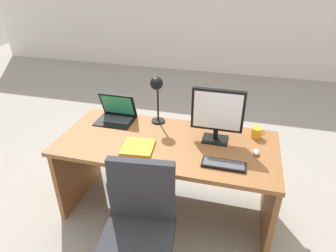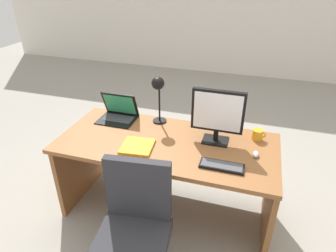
% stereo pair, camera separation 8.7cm
% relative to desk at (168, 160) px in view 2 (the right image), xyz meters
% --- Properties ---
extents(ground, '(12.00, 12.00, 0.00)m').
position_rel_desk_xyz_m(ground, '(0.00, 1.45, -0.52)').
color(ground, gray).
extents(desk, '(1.73, 0.79, 0.73)m').
position_rel_desk_xyz_m(desk, '(0.00, 0.00, 0.00)').
color(desk, brown).
rests_on(desk, ground).
extents(monitor, '(0.40, 0.16, 0.43)m').
position_rel_desk_xyz_m(monitor, '(0.37, 0.07, 0.46)').
color(monitor, black).
rests_on(monitor, desk).
extents(laptop, '(0.33, 0.26, 0.24)m').
position_rel_desk_xyz_m(laptop, '(-0.54, 0.21, 0.28)').
color(laptop, black).
rests_on(laptop, desk).
extents(keyboard, '(0.31, 0.11, 0.02)m').
position_rel_desk_xyz_m(keyboard, '(0.47, -0.26, 0.22)').
color(keyboard, black).
rests_on(keyboard, desk).
extents(mouse, '(0.04, 0.08, 0.04)m').
position_rel_desk_xyz_m(mouse, '(0.69, -0.05, 0.23)').
color(mouse, '#B7BABF').
rests_on(mouse, desk).
extents(desk_lamp, '(0.12, 0.15, 0.43)m').
position_rel_desk_xyz_m(desk_lamp, '(-0.16, 0.23, 0.53)').
color(desk_lamp, black).
rests_on(desk_lamp, desk).
extents(book, '(0.26, 0.27, 0.02)m').
position_rel_desk_xyz_m(book, '(-0.19, -0.20, 0.22)').
color(book, orange).
rests_on(book, desk).
extents(coffee_mug, '(0.11, 0.08, 0.09)m').
position_rel_desk_xyz_m(coffee_mug, '(0.69, 0.20, 0.25)').
color(coffee_mug, orange).
rests_on(coffee_mug, desk).
extents(office_chair, '(0.56, 0.56, 0.91)m').
position_rel_desk_xyz_m(office_chair, '(-0.01, -0.74, -0.16)').
color(office_chair, black).
rests_on(office_chair, ground).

